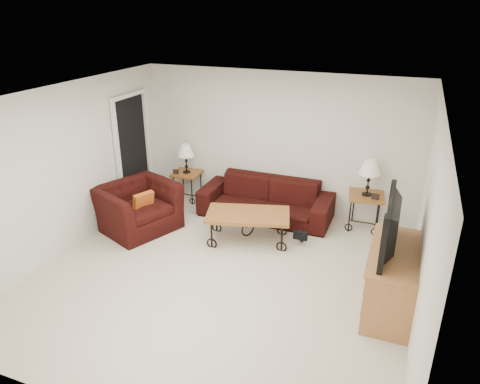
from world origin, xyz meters
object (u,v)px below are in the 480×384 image
side_table_right (365,212)px  backpack (302,230)px  coffee_table (248,227)px  sofa (266,199)px  lamp_left (186,159)px  side_table_left (187,186)px  lamp_right (369,177)px  tv_stand (392,280)px  television (398,226)px  armchair (138,207)px

side_table_right → backpack: side_table_right is taller
coffee_table → side_table_right: bearing=33.9°
sofa → lamp_left: size_ratio=4.19×
side_table_left → lamp_right: (3.35, 0.00, 0.64)m
lamp_right → tv_stand: size_ratio=0.46×
television → backpack: (-1.40, 1.22, -0.92)m
side_table_left → lamp_left: 0.56m
side_table_right → tv_stand: 2.15m
side_table_left → television: bearing=-28.1°
lamp_left → backpack: lamp_left is taller
side_table_right → tv_stand: bearing=-74.8°
coffee_table → television: (2.22, -0.95, 0.90)m
lamp_right → armchair: lamp_right is taller
television → armchair: bearing=-99.5°
coffee_table → armchair: (-1.86, -0.27, 0.15)m
lamp_right → television: size_ratio=0.51×
lamp_left → tv_stand: bearing=-28.0°
coffee_table → armchair: size_ratio=1.08×
lamp_left → sofa: bearing=-6.2°
side_table_right → coffee_table: size_ratio=0.47×
lamp_right → side_table_left: bearing=-180.0°
sofa → side_table_right: 1.70m
side_table_left → coffee_table: (1.67, -1.13, -0.03)m
side_table_left → armchair: size_ratio=0.46×
side_table_right → lamp_left: (-3.35, -0.00, 0.53)m
lamp_right → sofa: bearing=-173.9°
side_table_left → armchair: 1.41m
side_table_right → television: size_ratio=0.51×
lamp_right → coffee_table: 2.13m
side_table_left → backpack: size_ratio=1.25×
television → side_table_right: bearing=-165.3°
side_table_right → backpack: 1.21m
tv_stand → backpack: tv_stand is taller
tv_stand → backpack: (-1.42, 1.22, -0.18)m
armchair → lamp_left: bearing=14.6°
coffee_table → tv_stand: 2.44m
side_table_left → sofa: bearing=-6.2°
backpack → coffee_table: bearing=175.2°
lamp_right → tv_stand: (0.57, -2.08, -0.52)m
side_table_left → side_table_right: bearing=0.0°
lamp_right → armchair: (-3.54, -1.39, -0.53)m
side_table_right → armchair: armchair is taller
tv_stand → television: (-0.02, 0.00, 0.74)m
lamp_left → backpack: 2.71m
side_table_left → lamp_left: (0.00, 0.00, 0.56)m
side_table_right → tv_stand: tv_stand is taller
lamp_right → armchair: size_ratio=0.51×
coffee_table → sofa: bearing=91.1°
lamp_left → lamp_right: (3.35, 0.00, 0.09)m
coffee_table → armchair: armchair is taller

